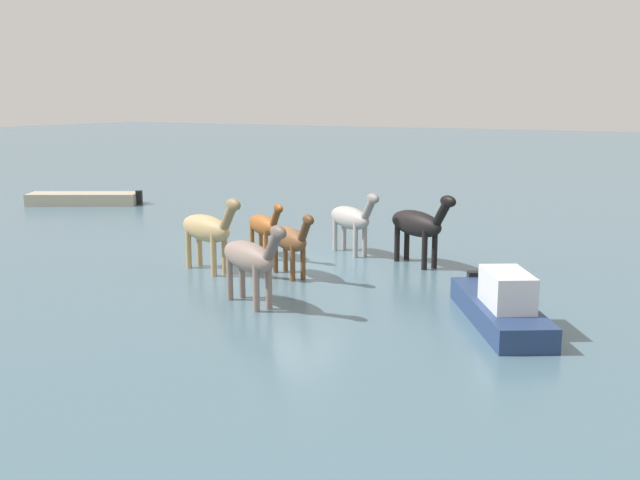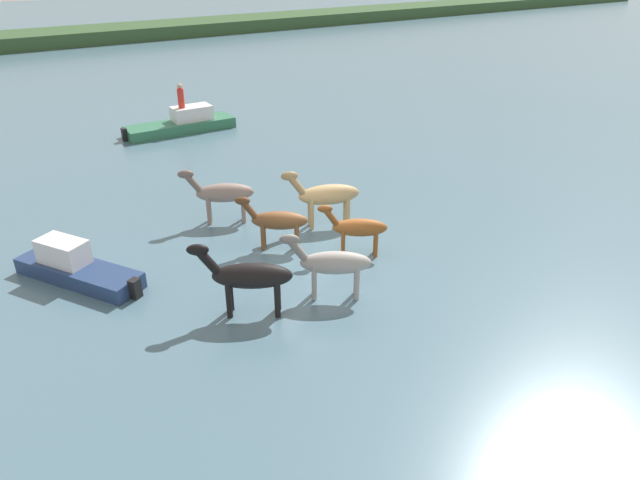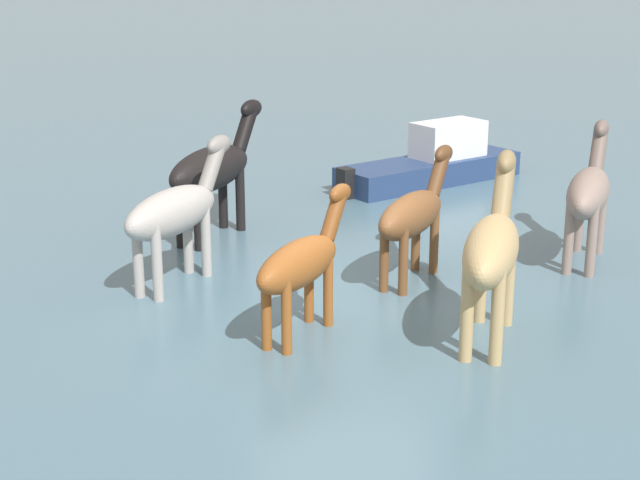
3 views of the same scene
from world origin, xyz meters
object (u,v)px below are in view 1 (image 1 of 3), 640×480
Objects in this scene: horse_chestnut_trailing at (208,229)px; boat_tender_starboard at (84,200)px; horse_dun_straggler at (290,240)px; horse_dark_mare at (351,218)px; horse_rear_stallion at (264,226)px; boat_motor_center at (500,309)px; horse_pinto_flank at (250,258)px; horse_gray_outer at (418,224)px.

boat_tender_starboard is (12.46, -7.45, -0.96)m from horse_chestnut_trailing.
horse_dark_mare is at bearing 122.22° from horse_dun_straggler.
horse_dun_straggler reaches higher than horse_rear_stallion.
horse_chestnut_trailing reaches higher than horse_dark_mare.
boat_tender_starboard is at bearing -169.36° from horse_rear_stallion.
horse_dark_mare reaches higher than horse_rear_stallion.
horse_pinto_flank is at bearing -107.31° from boat_motor_center.
horse_chestnut_trailing is at bearing -112.20° from horse_gray_outer.
horse_gray_outer reaches higher than horse_rear_stallion.
horse_rear_stallion is at bearing -143.28° from boat_motor_center.
horse_pinto_flank is at bearing -16.80° from horse_chestnut_trailing.
horse_dun_straggler is at bearing 125.14° from boat_tender_starboard.
horse_gray_outer is 0.53× the size of boat_tender_starboard.
horse_chestnut_trailing is at bearing -88.80° from horse_dark_mare.
horse_gray_outer is 0.62× the size of boat_motor_center.
horse_pinto_flank is at bearing -76.08° from horse_gray_outer.
horse_pinto_flank is at bearing -26.83° from horse_rear_stallion.
horse_gray_outer is 2.29m from horse_dark_mare.
horse_dun_straggler is 5.98m from boat_motor_center.
horse_gray_outer is (-4.20, -1.16, 0.21)m from horse_rear_stallion.
horse_dark_mare is (-1.95, -1.61, 0.13)m from horse_rear_stallion.
horse_gray_outer reaches higher than horse_dun_straggler.
horse_dark_mare reaches higher than boat_tender_starboard.
horse_pinto_flank is 3.53m from horse_chestnut_trailing.
horse_dark_mare is (0.58, -5.96, -0.02)m from horse_pinto_flank.
horse_pinto_flank is 0.52× the size of boat_tender_starboard.
boat_tender_starboard is (20.42, -8.25, -0.14)m from boat_motor_center.
horse_pinto_flank is 2.77m from horse_dun_straggler.
horse_rear_stallion is 4.37m from horse_gray_outer.
horse_pinto_flank reaches higher than horse_dark_mare.
horse_gray_outer is 5.49m from boat_motor_center.
horse_gray_outer is (-1.67, -5.51, 0.06)m from horse_pinto_flank.
horse_pinto_flank is (-2.53, 4.35, 0.15)m from horse_rear_stallion.
boat_motor_center is at bearing -19.49° from horse_gray_outer.
horse_rear_stallion is at bearing -108.96° from horse_dark_mare.
horse_dark_mare is at bearing 136.50° from boat_tender_starboard.
boat_tender_starboard is (15.27, -9.58, -0.90)m from horse_pinto_flank.
boat_motor_center is (-5.72, 4.62, -0.75)m from horse_dark_mare.
boat_motor_center is at bearing 14.58° from horse_chestnut_trailing.
horse_rear_stallion is 5.03m from horse_pinto_flank.
horse_dark_mare reaches higher than horse_dun_straggler.
horse_rear_stallion is 0.86× the size of horse_dark_mare.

